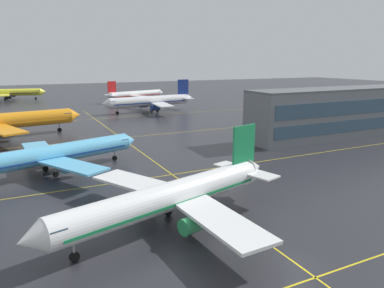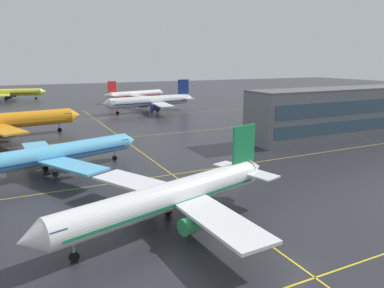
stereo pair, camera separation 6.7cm
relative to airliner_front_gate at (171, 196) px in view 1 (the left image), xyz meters
name	(u,v)px [view 1 (the left image)]	position (x,y,z in m)	size (l,w,h in m)	color
ground_plane	(300,266)	(7.62, -13.70, -3.62)	(600.00, 600.00, 0.00)	#28282D
airliner_front_gate	(171,196)	(0.00, 0.00, 0.00)	(33.58, 28.63, 10.60)	white
airliner_second_row	(56,154)	(-10.14, 27.75, -0.19)	(31.72, 27.08, 10.06)	#5BB7E5
airliner_third_row	(0,122)	(-19.85, 64.45, 0.65)	(40.24, 34.36, 12.52)	orange
airliner_far_left_stand	(151,101)	(30.79, 94.03, 0.44)	(38.26, 32.81, 11.89)	white
airliner_far_right_stand	(135,94)	(35.67, 129.60, -0.15)	(32.23, 27.48, 10.18)	white
airliner_distant_taxiway	(8,93)	(-19.17, 165.02, 0.08)	(34.72, 29.54, 10.83)	yellow
taxiway_markings	(142,153)	(7.62, 34.68, -3.62)	(150.74, 147.78, 0.01)	yellow
terminal_building	(353,111)	(64.36, 29.22, 2.62)	(62.46, 10.52, 12.49)	slate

